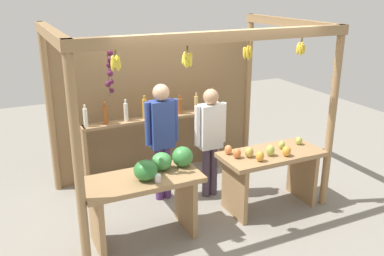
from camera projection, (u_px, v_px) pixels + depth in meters
The scene contains 7 objects.
ground_plane at pixel (186, 195), 6.13m from camera, with size 12.00×12.00×0.00m, color gray.
market_stall at pixel (171, 93), 6.07m from camera, with size 3.41×2.14×2.45m.
fruit_counter_left at pixel (149, 185), 4.93m from camera, with size 1.42×0.64×1.05m.
fruit_counter_right at pixel (270, 166), 5.63m from camera, with size 1.38×0.64×0.95m.
bottle_shelf_unit at pixel (155, 128), 6.44m from camera, with size 2.19×0.22×1.35m.
vendor_man at pixel (162, 132), 5.73m from camera, with size 0.48×0.23×1.67m.
vendor_woman at pixel (210, 134), 5.84m from camera, with size 0.48×0.21×1.58m.
Camera 1 is at (-2.25, -4.99, 2.92)m, focal length 39.41 mm.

